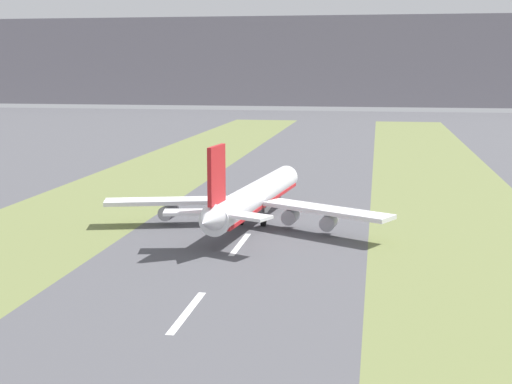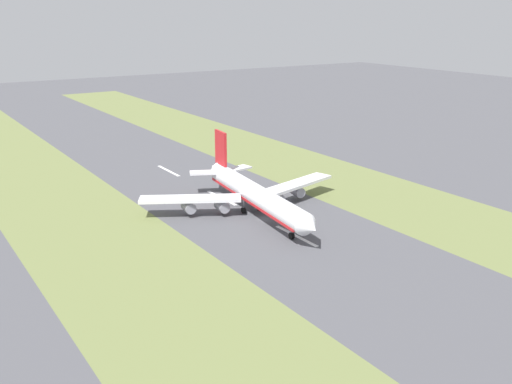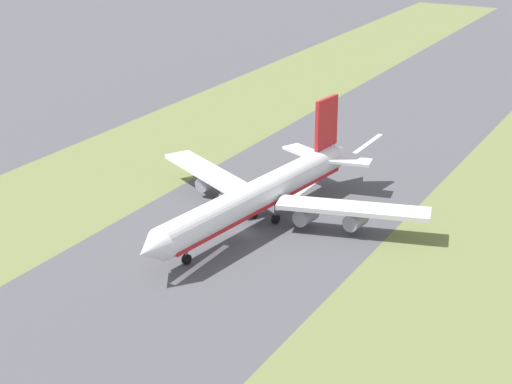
{
  "view_description": "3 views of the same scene",
  "coord_description": "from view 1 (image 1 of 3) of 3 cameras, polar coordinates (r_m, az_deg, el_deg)",
  "views": [
    {
      "loc": [
        26.15,
        -158.77,
        34.85
      ],
      "look_at": [
        -0.22,
        -4.27,
        7.0
      ],
      "focal_mm": 50.0,
      "sensor_mm": 36.0,
      "label": 1
    },
    {
      "loc": [
        88.68,
        134.49,
        56.81
      ],
      "look_at": [
        -0.22,
        -4.27,
        7.0
      ],
      "focal_mm": 42.0,
      "sensor_mm": 36.0,
      "label": 2
    },
    {
      "loc": [
        -74.19,
        131.38,
        66.34
      ],
      "look_at": [
        -0.22,
        -4.27,
        7.0
      ],
      "focal_mm": 60.0,
      "sensor_mm": 36.0,
      "label": 3
    }
  ],
  "objects": [
    {
      "name": "centreline_dash_near",
      "position": [
        104.06,
        -5.52,
        -9.54
      ],
      "size": [
        1.2,
        18.0,
        0.01
      ],
      "primitive_type": "cube",
      "color": "silver",
      "rests_on": "ground"
    },
    {
      "name": "centreline_dash_far",
      "position": [
        179.86,
        1.14,
        -1.1
      ],
      "size": [
        1.2,
        18.0,
        0.01
      ],
      "primitive_type": "cube",
      "color": "silver",
      "rests_on": "ground"
    },
    {
      "name": "airplane_main_jet",
      "position": [
        157.57,
        -0.2,
        -0.47
      ],
      "size": [
        63.68,
        67.18,
        20.2
      ],
      "color": "white",
      "rests_on": "ground"
    },
    {
      "name": "mountain_ridge",
      "position": [
        679.29,
        7.6,
        10.29
      ],
      "size": [
        800.0,
        120.0,
        76.87
      ],
      "primitive_type": "cube",
      "color": "gray",
      "rests_on": "ground"
    },
    {
      "name": "grass_median_east",
      "position": [
        163.64,
        16.09,
        -2.62
      ],
      "size": [
        40.0,
        600.0,
        0.01
      ],
      "primitive_type": "cube",
      "color": "olive",
      "rests_on": "ground"
    },
    {
      "name": "ground_plane",
      "position": [
        164.64,
        0.33,
        -2.14
      ],
      "size": [
        800.0,
        800.0,
        0.0
      ],
      "primitive_type": "plane",
      "color": "#4C4C51"
    },
    {
      "name": "grass_median_west",
      "position": [
        177.44,
        -14.17,
        -1.56
      ],
      "size": [
        40.0,
        600.0,
        0.01
      ],
      "primitive_type": "cube",
      "color": "olive",
      "rests_on": "ground"
    },
    {
      "name": "centreline_dash_mid",
      "position": [
        141.38,
        -1.28,
        -4.19
      ],
      "size": [
        1.2,
        18.0,
        0.01
      ],
      "primitive_type": "cube",
      "color": "silver",
      "rests_on": "ground"
    }
  ]
}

